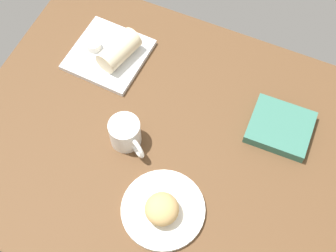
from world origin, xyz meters
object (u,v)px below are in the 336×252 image
at_px(square_plate, 109,55).
at_px(coffee_mug, 126,133).
at_px(book_stack, 280,127).
at_px(scone_pastry, 162,209).
at_px(breakfast_wrap, 119,50).
at_px(sauce_cup, 93,45).
at_px(round_plate, 163,210).

distance_m(square_plate, coffee_mug, 0.30).
xyz_separation_m(book_stack, coffee_mug, (-0.38, -0.21, 0.03)).
bearing_deg(scone_pastry, breakfast_wrap, 128.83).
bearing_deg(coffee_mug, scone_pastry, -41.12).
bearing_deg(breakfast_wrap, sauce_cup, 15.44).
relative_size(scone_pastry, sauce_cup, 2.00).
bearing_deg(book_stack, round_plate, -120.34).
distance_m(scone_pastry, coffee_mug, 0.24).
distance_m(breakfast_wrap, book_stack, 0.53).
xyz_separation_m(breakfast_wrap, coffee_mug, (0.14, -0.24, -0.01)).
bearing_deg(round_plate, breakfast_wrap, 129.44).
bearing_deg(square_plate, book_stack, -3.46).
bearing_deg(sauce_cup, scone_pastry, -44.04).
distance_m(round_plate, breakfast_wrap, 0.50).
height_order(sauce_cup, breakfast_wrap, breakfast_wrap).
xyz_separation_m(sauce_cup, breakfast_wrap, (0.09, 0.00, 0.02)).
bearing_deg(scone_pastry, coffee_mug, 138.88).
height_order(breakfast_wrap, book_stack, breakfast_wrap).
xyz_separation_m(scone_pastry, breakfast_wrap, (-0.32, 0.40, 0.01)).
height_order(square_plate, book_stack, book_stack).
relative_size(round_plate, sauce_cup, 4.97).
relative_size(square_plate, sauce_cup, 4.99).
relative_size(breakfast_wrap, book_stack, 0.77).
bearing_deg(coffee_mug, book_stack, 28.33).
bearing_deg(square_plate, breakfast_wrap, 0.84).
xyz_separation_m(sauce_cup, coffee_mug, (0.23, -0.24, 0.01)).
distance_m(round_plate, coffee_mug, 0.23).
bearing_deg(coffee_mug, sauce_cup, 133.87).
xyz_separation_m(round_plate, sauce_cup, (-0.41, 0.39, 0.02)).
bearing_deg(sauce_cup, book_stack, -3.11).
relative_size(scone_pastry, square_plate, 0.40).
bearing_deg(coffee_mug, round_plate, -39.40).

